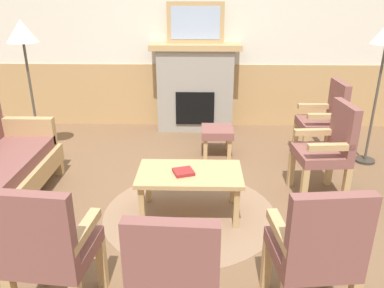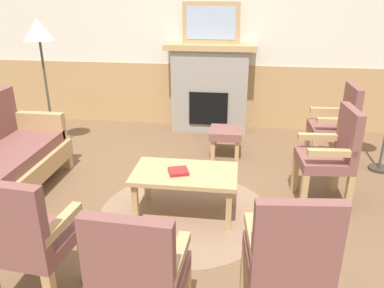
# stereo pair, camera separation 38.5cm
# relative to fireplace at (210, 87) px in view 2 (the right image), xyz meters

# --- Properties ---
(ground_plane) EXTENTS (14.00, 14.00, 0.00)m
(ground_plane) POSITION_rel_fireplace_xyz_m (0.00, -2.35, -0.65)
(ground_plane) COLOR brown
(wall_back) EXTENTS (7.20, 0.14, 2.70)m
(wall_back) POSITION_rel_fireplace_xyz_m (0.00, 0.25, 0.66)
(wall_back) COLOR silver
(wall_back) RESTS_ON ground_plane
(fireplace) EXTENTS (1.30, 0.44, 1.28)m
(fireplace) POSITION_rel_fireplace_xyz_m (0.00, 0.00, 0.00)
(fireplace) COLOR gray
(fireplace) RESTS_ON ground_plane
(framed_picture) EXTENTS (0.80, 0.04, 0.56)m
(framed_picture) POSITION_rel_fireplace_xyz_m (0.00, 0.00, 0.91)
(framed_picture) COLOR tan
(framed_picture) RESTS_ON fireplace
(coffee_table) EXTENTS (0.96, 0.56, 0.44)m
(coffee_table) POSITION_rel_fireplace_xyz_m (-0.01, -2.41, -0.27)
(coffee_table) COLOR tan
(coffee_table) RESTS_ON ground_plane
(round_rug) EXTENTS (1.65, 1.65, 0.01)m
(round_rug) POSITION_rel_fireplace_xyz_m (-0.01, -2.41, -0.65)
(round_rug) COLOR #896B51
(round_rug) RESTS_ON ground_plane
(book_on_table) EXTENTS (0.22, 0.21, 0.03)m
(book_on_table) POSITION_rel_fireplace_xyz_m (-0.07, -2.44, -0.20)
(book_on_table) COLOR maroon
(book_on_table) RESTS_ON coffee_table
(footstool) EXTENTS (0.40, 0.40, 0.36)m
(footstool) POSITION_rel_fireplace_xyz_m (0.30, -0.98, -0.37)
(footstool) COLOR tan
(footstool) RESTS_ON ground_plane
(armchair_near_fireplace) EXTENTS (0.49, 0.49, 0.98)m
(armchair_near_fireplace) POSITION_rel_fireplace_xyz_m (1.61, -1.06, -0.11)
(armchair_near_fireplace) COLOR tan
(armchair_near_fireplace) RESTS_ON ground_plane
(armchair_by_window_left) EXTENTS (0.52, 0.52, 0.98)m
(armchair_by_window_left) POSITION_rel_fireplace_xyz_m (1.36, -2.00, -0.11)
(armchair_by_window_left) COLOR tan
(armchair_by_window_left) RESTS_ON ground_plane
(armchair_front_left) EXTENTS (0.52, 0.52, 0.98)m
(armchair_front_left) POSITION_rel_fireplace_xyz_m (-0.84, -3.66, -0.11)
(armchair_front_left) COLOR tan
(armchair_front_left) RESTS_ON ground_plane
(armchair_front_center) EXTENTS (0.50, 0.50, 0.98)m
(armchair_front_center) POSITION_rel_fireplace_xyz_m (-0.05, -3.91, -0.11)
(armchair_front_center) COLOR tan
(armchair_front_center) RESTS_ON ground_plane
(armchair_corner_left) EXTENTS (0.53, 0.53, 0.98)m
(armchair_corner_left) POSITION_rel_fireplace_xyz_m (0.79, -3.64, -0.11)
(armchair_corner_left) COLOR tan
(armchair_corner_left) RESTS_ON ground_plane
(floor_lamp_by_couch) EXTENTS (0.36, 0.36, 1.68)m
(floor_lamp_by_couch) POSITION_rel_fireplace_xyz_m (-1.96, -1.11, 0.80)
(floor_lamp_by_couch) COLOR #332D28
(floor_lamp_by_couch) RESTS_ON ground_plane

